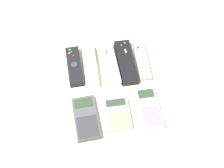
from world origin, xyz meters
TOP-DOWN VIEW (x-y plane):
  - ground_plane at (0.00, 0.00)m, footprint 3.00×3.00m
  - remote_0 at (-0.12, 0.11)m, footprint 0.05×0.16m
  - remote_1 at (-0.06, 0.10)m, footprint 0.05×0.18m
  - remote_2 at (-0.00, 0.10)m, footprint 0.06×0.18m
  - remote_3 at (0.06, 0.10)m, footprint 0.06×0.19m
  - remote_4 at (0.12, 0.10)m, footprint 0.05×0.17m
  - calculator_0 at (-0.10, -0.10)m, footprint 0.08×0.16m
  - calculator_1 at (0.00, -0.10)m, footprint 0.08×0.12m
  - calculator_2 at (0.11, -0.09)m, footprint 0.07×0.15m

SIDE VIEW (x-z plane):
  - ground_plane at x=0.00m, z-range 0.00..0.00m
  - calculator_1 at x=0.00m, z-range 0.00..0.02m
  - calculator_0 at x=-0.10m, z-range 0.00..0.02m
  - remote_4 at x=0.12m, z-range 0.00..0.02m
  - calculator_2 at x=0.11m, z-range 0.00..0.02m
  - remote_3 at x=0.06m, z-range 0.00..0.03m
  - remote_0 at x=-0.12m, z-range 0.00..0.03m
  - remote_1 at x=-0.06m, z-range 0.00..0.03m
  - remote_2 at x=0.00m, z-range 0.00..0.03m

